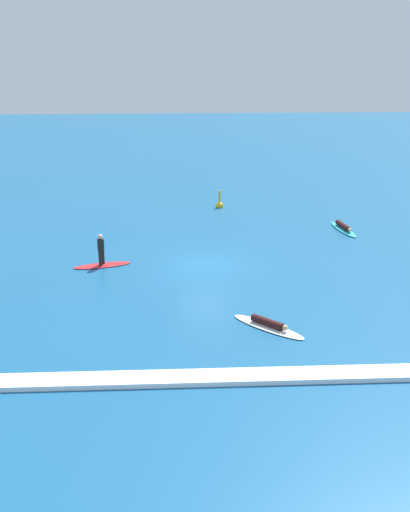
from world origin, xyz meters
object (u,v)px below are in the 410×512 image
(surfer_on_red_board, at_px, (102,258))
(marker_buoy, at_px, (220,205))
(surfer_on_teal_board, at_px, (343,228))
(surfer_on_white_board, at_px, (269,325))

(surfer_on_red_board, xyz_separation_m, marker_buoy, (6.59, 10.51, -0.24))
(surfer_on_teal_board, bearing_deg, surfer_on_white_board, -37.31)
(surfer_on_teal_board, relative_size, surfer_on_red_board, 1.06)
(surfer_on_white_board, bearing_deg, surfer_on_red_board, 178.45)
(surfer_on_white_board, xyz_separation_m, surfer_on_red_board, (-7.29, 7.16, 0.31))
(marker_buoy, bearing_deg, surfer_on_white_board, -87.74)
(marker_buoy, bearing_deg, surfer_on_red_board, -122.09)
(surfer_on_teal_board, distance_m, marker_buoy, 8.71)
(surfer_on_red_board, height_order, marker_buoy, surfer_on_red_board)
(surfer_on_teal_board, bearing_deg, surfer_on_red_board, -79.57)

